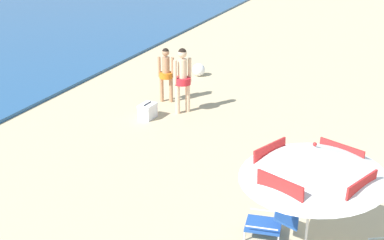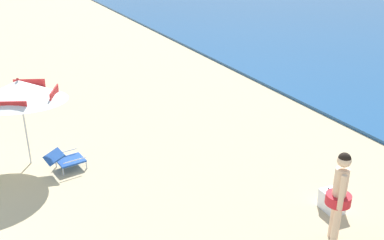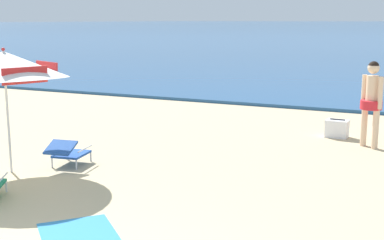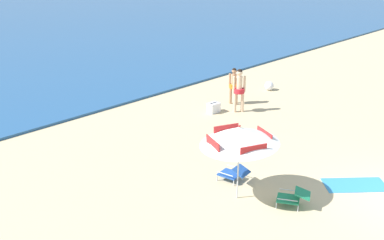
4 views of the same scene
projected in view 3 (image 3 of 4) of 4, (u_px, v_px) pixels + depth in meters
beach_umbrella_striped_main at (4, 66)px, 8.77m from camera, size 2.96×2.95×2.19m
lounge_chair_under_umbrella at (68, 152)px, 9.43m from camera, size 0.67×0.95×0.51m
person_standing_beside at (372, 98)px, 10.71m from camera, size 0.45×0.44×1.81m
cooler_box at (337, 129)px, 11.79m from camera, size 0.52×0.38×0.43m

